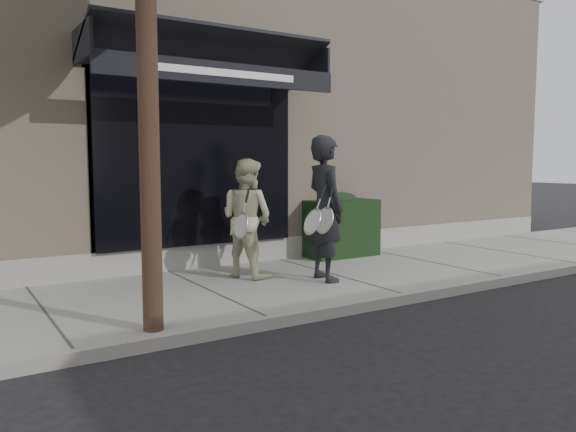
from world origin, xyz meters
TOP-DOWN VIEW (x-y plane):
  - ground at (0.00, 0.00)m, footprint 80.00×80.00m
  - sidewalk at (0.00, 0.00)m, footprint 20.00×3.00m
  - curb at (0.00, -1.55)m, footprint 20.00×0.10m
  - building_facade at (-0.01, 4.96)m, footprint 14.30×8.04m
  - hedge at (1.10, 1.25)m, footprint 1.30×0.70m
  - pedestrian_front at (-0.35, -0.29)m, footprint 0.81×0.86m
  - pedestrian_back at (-1.17, 0.52)m, footprint 0.93×1.05m

SIDE VIEW (x-z plane):
  - ground at x=0.00m, z-range 0.00..0.00m
  - sidewalk at x=0.00m, z-range 0.00..0.12m
  - curb at x=0.00m, z-range 0.00..0.14m
  - hedge at x=1.10m, z-range 0.09..1.23m
  - pedestrian_back at x=-1.17m, z-range 0.12..1.84m
  - pedestrian_front at x=-0.35m, z-range 0.12..2.16m
  - building_facade at x=-0.01m, z-range -0.08..5.56m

